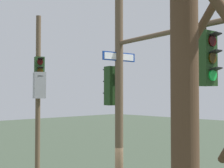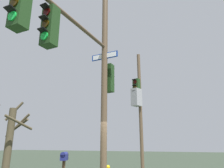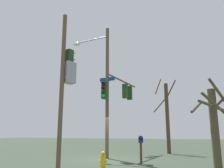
% 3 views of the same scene
% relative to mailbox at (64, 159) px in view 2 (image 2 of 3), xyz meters
% --- Properties ---
extents(main_signal_pole_assembly, '(3.64, 5.59, 8.60)m').
position_rel_mailbox_xyz_m(main_signal_pole_assembly, '(2.46, -2.66, 3.62)').
color(main_signal_pole_assembly, brown).
rests_on(main_signal_pole_assembly, ground).
extents(secondary_pole_assembly, '(0.60, 0.76, 7.09)m').
position_rel_mailbox_xyz_m(secondary_pole_assembly, '(2.78, 3.12, 2.98)').
color(secondary_pole_assembly, brown).
rests_on(secondary_pole_assembly, ground).
extents(mailbox, '(0.33, 0.48, 1.41)m').
position_rel_mailbox_xyz_m(mailbox, '(0.00, 0.00, 0.00)').
color(mailbox, '#4C3823').
rests_on(mailbox, ground).
extents(bare_tree_across_street, '(2.40, 2.16, 4.06)m').
position_rel_mailbox_xyz_m(bare_tree_across_street, '(-3.59, 0.42, 0.96)').
color(bare_tree_across_street, '#4D432E').
rests_on(bare_tree_across_street, ground).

